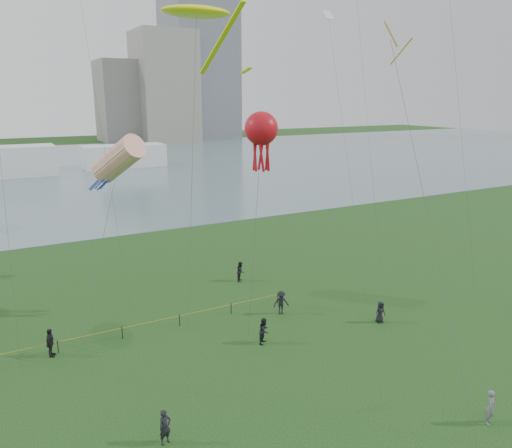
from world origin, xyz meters
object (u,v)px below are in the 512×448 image
fence (20,353)px  kite_flyer (491,407)px  kite_stingray (197,13)px  kite_octopus (261,130)px

fence → kite_flyer: 26.31m
kite_flyer → kite_stingray: size_ratio=0.08×
fence → kite_octopus: kite_octopus is taller
kite_flyer → kite_stingray: (-5.02, 23.76, 20.69)m
kite_flyer → kite_octopus: (-3.37, 16.88, 12.48)m
kite_flyer → kite_stingray: kite_stingray is taller
fence → kite_stingray: (14.63, 6.27, 21.03)m
fence → kite_stingray: bearing=23.2°
kite_stingray → kite_flyer: bearing=-84.2°
kite_flyer → kite_octopus: size_ratio=0.12×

